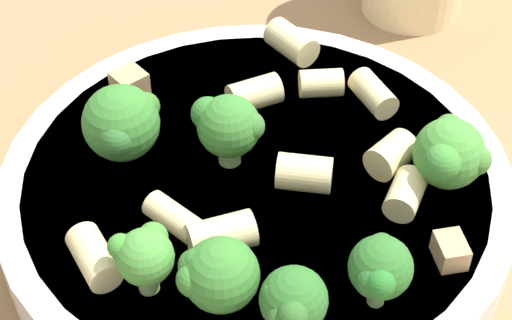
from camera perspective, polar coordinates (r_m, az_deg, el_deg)
ground_plane at (r=0.44m, az=0.00°, el=-3.98°), size 2.00×2.00×0.00m
pasta_bowl at (r=0.43m, az=0.00°, el=-2.25°), size 0.25×0.25×0.03m
broccoli_floret_0 at (r=0.42m, az=-8.94°, el=2.42°), size 0.04×0.04×0.04m
broccoli_floret_1 at (r=0.35m, az=8.25°, el=-7.23°), size 0.03×0.03×0.04m
broccoli_floret_2 at (r=0.35m, az=-2.67°, el=-7.62°), size 0.04×0.03×0.03m
broccoli_floret_3 at (r=0.41m, az=-1.80°, el=2.34°), size 0.03×0.03×0.04m
broccoli_floret_4 at (r=0.36m, az=-7.45°, el=-6.32°), size 0.03×0.03×0.03m
broccoli_floret_5 at (r=0.41m, az=12.81°, el=0.41°), size 0.04×0.03×0.04m
broccoli_floret_6 at (r=0.34m, az=2.41°, el=-9.53°), size 0.03×0.03×0.03m
rigatoni_0 at (r=0.46m, az=7.82°, el=4.42°), size 0.02×0.03×0.01m
rigatoni_1 at (r=0.40m, az=9.93°, el=-2.24°), size 0.03×0.03×0.02m
rigatoni_2 at (r=0.46m, az=4.36°, el=5.13°), size 0.03×0.02×0.02m
rigatoni_3 at (r=0.45m, az=-0.11°, el=4.44°), size 0.03×0.02×0.02m
rigatoni_4 at (r=0.41m, az=3.24°, el=-0.88°), size 0.03×0.03×0.02m
rigatoni_5 at (r=0.38m, az=-10.74°, el=-6.38°), size 0.02×0.03×0.02m
rigatoni_6 at (r=0.39m, az=-5.48°, el=-3.86°), size 0.02×0.03×0.01m
rigatoni_7 at (r=0.42m, az=9.02°, el=0.33°), size 0.03×0.03×0.02m
rigatoni_8 at (r=0.38m, az=-2.31°, el=-5.03°), size 0.03×0.02×0.02m
rigatoni_9 at (r=0.49m, az=2.38°, el=7.85°), size 0.02×0.03×0.02m
chicken_chunk_0 at (r=0.39m, az=12.83°, el=-5.91°), size 0.02×0.02×0.01m
chicken_chunk_1 at (r=0.47m, az=-8.44°, el=5.13°), size 0.02×0.02×0.01m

